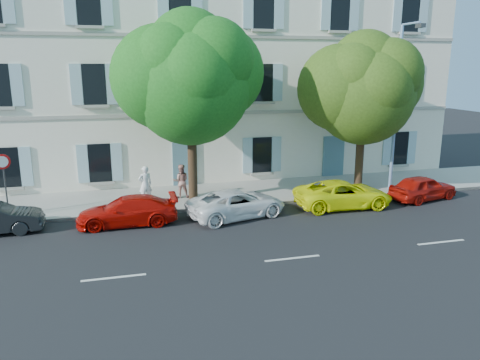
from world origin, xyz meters
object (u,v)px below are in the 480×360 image
object	(u,v)px
car_red_coupe	(127,211)
car_red_hatchback	(423,188)
street_lamp	(398,99)
car_yellow_supercar	(343,194)
tree_right	(363,94)
pedestrian_b	(181,181)
tree_left	(190,84)
car_white_coupe	(237,204)
road_sign	(4,172)
pedestrian_a	(145,184)

from	to	relation	value
car_red_coupe	car_red_hatchback	xyz separation A→B (m)	(14.30, 0.12, 0.02)
car_red_coupe	street_lamp	xyz separation A→B (m)	(13.54, 1.67, 4.28)
car_red_coupe	car_yellow_supercar	world-z (taller)	car_yellow_supercar
tree_right	pedestrian_b	distance (m)	10.01
car_red_hatchback	tree_right	size ratio (longest dim) A/B	0.47
car_red_coupe	tree_left	bearing A→B (deg)	125.67
car_white_coupe	road_sign	distance (m)	9.94
car_yellow_supercar	pedestrian_a	size ratio (longest dim) A/B	2.59
tree_left	tree_right	world-z (taller)	tree_left
car_red_coupe	car_red_hatchback	size ratio (longest dim) A/B	1.14
car_red_coupe	tree_left	size ratio (longest dim) A/B	0.48
car_white_coupe	car_yellow_supercar	bearing A→B (deg)	-103.26
tree_right	pedestrian_b	world-z (taller)	tree_right
street_lamp	road_sign	bearing A→B (deg)	179.68
car_white_coupe	street_lamp	distance (m)	10.00
tree_left	car_red_hatchback	bearing A→B (deg)	-10.45
road_sign	street_lamp	size ratio (longest dim) A/B	0.33
tree_left	pedestrian_a	world-z (taller)	tree_left
tree_right	road_sign	size ratio (longest dim) A/B	2.80
pedestrian_a	pedestrian_b	world-z (taller)	pedestrian_a
car_red_hatchback	street_lamp	bearing A→B (deg)	12.36
car_red_coupe	pedestrian_a	world-z (taller)	pedestrian_a
tree_right	street_lamp	bearing A→B (deg)	-7.28
pedestrian_a	road_sign	bearing A→B (deg)	-5.77
car_yellow_supercar	car_white_coupe	bearing A→B (deg)	93.66
pedestrian_b	car_red_coupe	bearing A→B (deg)	54.73
road_sign	pedestrian_a	xyz separation A→B (m)	(5.86, 0.85, -1.12)
car_white_coupe	pedestrian_a	world-z (taller)	pedestrian_a
car_red_hatchback	road_sign	world-z (taller)	road_sign
car_red_coupe	car_red_hatchback	bearing A→B (deg)	91.31
tree_right	street_lamp	size ratio (longest dim) A/B	0.93
road_sign	pedestrian_b	distance (m)	7.81
car_red_coupe	street_lamp	distance (m)	14.30
car_yellow_supercar	pedestrian_b	bearing A→B (deg)	68.68
car_yellow_supercar	road_sign	size ratio (longest dim) A/B	1.65
road_sign	car_white_coupe	bearing A→B (deg)	-11.46
car_yellow_supercar	pedestrian_a	xyz separation A→B (m)	(-8.96, 2.66, 0.40)
car_white_coupe	car_yellow_supercar	world-z (taller)	car_yellow_supercar
car_white_coupe	car_red_hatchback	bearing A→B (deg)	-103.12
tree_right	tree_left	bearing A→B (deg)	178.19
tree_left	pedestrian_a	xyz separation A→B (m)	(-2.20, 0.45, -4.65)
pedestrian_b	road_sign	bearing A→B (deg)	15.45
tree_left	car_yellow_supercar	bearing A→B (deg)	-18.09
tree_left	road_sign	bearing A→B (deg)	-177.14
car_white_coupe	car_red_hatchback	size ratio (longest dim) A/B	1.21
car_red_coupe	car_red_hatchback	distance (m)	14.30
car_white_coupe	pedestrian_b	xyz separation A→B (m)	(-2.02, 3.26, 0.37)
car_red_hatchback	tree_left	xyz separation A→B (m)	(-11.17, 2.06, 5.06)
car_white_coupe	road_sign	xyz separation A→B (m)	(-9.62, 1.95, 1.54)
street_lamp	pedestrian_b	bearing A→B (deg)	172.58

